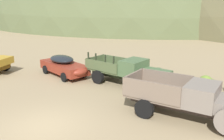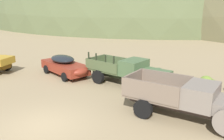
% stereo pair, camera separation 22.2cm
% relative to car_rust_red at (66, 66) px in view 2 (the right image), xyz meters
% --- Properties ---
extents(ground_plane, '(300.00, 300.00, 0.00)m').
position_rel_car_rust_red_xyz_m(ground_plane, '(4.69, -6.90, -0.82)').
color(ground_plane, '#998460').
extents(hill_center, '(94.50, 88.33, 50.44)m').
position_rel_car_rust_red_xyz_m(hill_center, '(-22.85, 61.97, -0.82)').
color(hill_center, '#56603D').
rests_on(hill_center, ground).
extents(car_rust_red, '(5.19, 3.12, 1.57)m').
position_rel_car_rust_red_xyz_m(car_rust_red, '(0.00, 0.00, 0.00)').
color(car_rust_red, maroon).
rests_on(car_rust_red, ground).
extents(truck_weathered_green, '(6.28, 2.97, 2.16)m').
position_rel_car_rust_red_xyz_m(truck_weathered_green, '(5.69, 0.34, 0.18)').
color(truck_weathered_green, '#232B1B').
rests_on(truck_weathered_green, ground).
extents(truck_primer_gray, '(6.32, 2.54, 1.91)m').
position_rel_car_rust_red_xyz_m(truck_primer_gray, '(10.64, -2.71, 0.22)').
color(truck_primer_gray, '#3D322D').
rests_on(truck_primer_gray, ground).
extents(bush_back_edge, '(1.24, 1.00, 1.07)m').
position_rel_car_rust_red_xyz_m(bush_back_edge, '(10.17, 2.77, -0.56)').
color(bush_back_edge, olive).
rests_on(bush_back_edge, ground).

